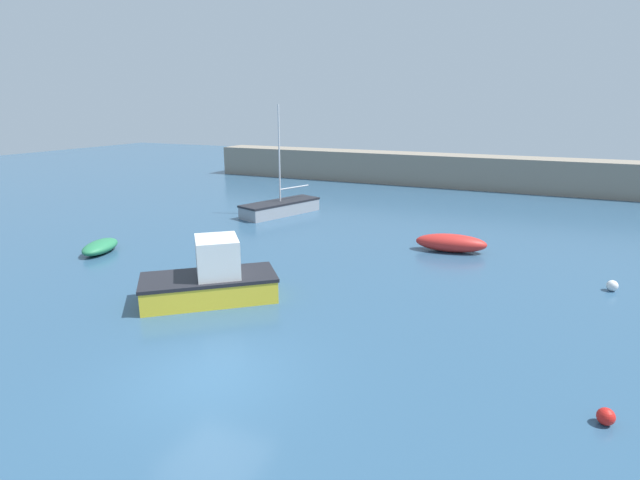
% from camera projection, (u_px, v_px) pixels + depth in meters
% --- Properties ---
extents(ground_plane, '(120.00, 120.00, 0.20)m').
position_uv_depth(ground_plane, '(210.00, 381.00, 12.51)').
color(ground_plane, '#2D5170').
extents(harbor_breakwater, '(44.04, 3.14, 2.59)m').
position_uv_depth(harbor_breakwater, '(456.00, 171.00, 41.26)').
color(harbor_breakwater, gray).
rests_on(harbor_breakwater, ground_plane).
extents(sailboat_tall_mast, '(3.33, 5.59, 6.62)m').
position_uv_depth(sailboat_tall_mast, '(280.00, 207.00, 30.86)').
color(sailboat_tall_mast, gray).
rests_on(sailboat_tall_mast, ground_plane).
extents(open_tender_yellow, '(3.33, 1.58, 0.82)m').
position_uv_depth(open_tender_yellow, '(451.00, 243.00, 23.05)').
color(open_tender_yellow, red).
rests_on(open_tender_yellow, ground_plane).
extents(motorboat_with_cabin, '(4.83, 4.54, 2.21)m').
position_uv_depth(motorboat_with_cabin, '(212.00, 279.00, 17.27)').
color(motorboat_with_cabin, yellow).
rests_on(motorboat_with_cabin, ground_plane).
extents(dinghy_near_pier, '(1.85, 2.61, 0.57)m').
position_uv_depth(dinghy_near_pier, '(100.00, 247.00, 22.91)').
color(dinghy_near_pier, '#287A4C').
rests_on(dinghy_near_pier, ground_plane).
extents(mooring_buoy_white, '(0.40, 0.40, 0.40)m').
position_uv_depth(mooring_buoy_white, '(612.00, 286.00, 18.21)').
color(mooring_buoy_white, white).
rests_on(mooring_buoy_white, ground_plane).
extents(mooring_buoy_red, '(0.37, 0.37, 0.37)m').
position_uv_depth(mooring_buoy_red, '(606.00, 416.00, 10.60)').
color(mooring_buoy_red, red).
rests_on(mooring_buoy_red, ground_plane).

